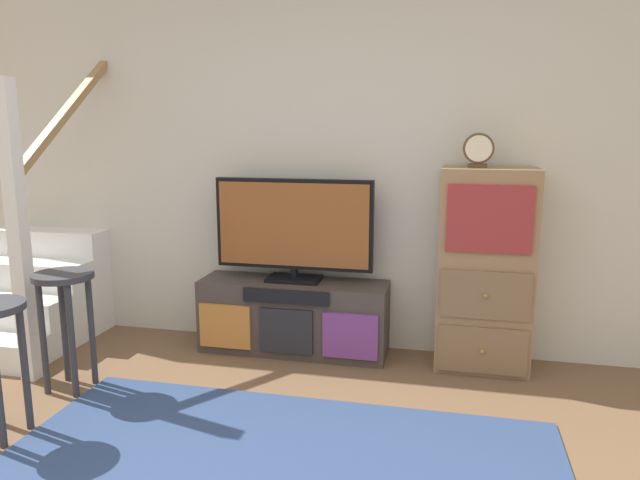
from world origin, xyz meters
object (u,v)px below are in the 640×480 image
bar_stool_far (65,303)px  television (294,227)px  side_cabinet (485,271)px  media_console (293,317)px  desk_clock (478,150)px

bar_stool_far → television: bearing=38.0°
television → side_cabinet: 1.26m
side_cabinet → bar_stool_far: side_cabinet is taller
side_cabinet → bar_stool_far: (-2.37, -0.87, -0.11)m
media_console → bar_stool_far: (-1.13, -0.86, 0.28)m
media_console → bar_stool_far: size_ratio=1.81×
side_cabinet → bar_stool_far: 2.53m
media_console → bar_stool_far: bar_stool_far is taller
media_console → desk_clock: 1.63m
side_cabinet → desk_clock: bearing=-169.0°
desk_clock → bar_stool_far: size_ratio=0.30×
desk_clock → television: bearing=178.6°
media_console → bar_stool_far: bearing=-142.8°
television → desk_clock: size_ratio=5.14×
television → desk_clock: 1.28m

